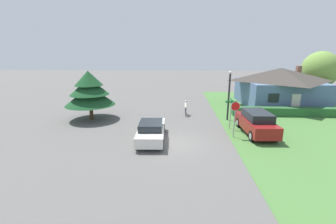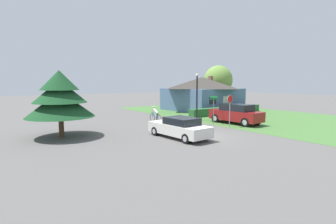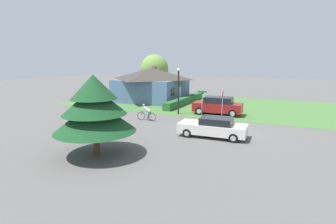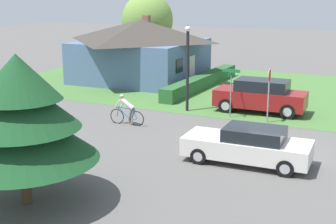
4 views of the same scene
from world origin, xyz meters
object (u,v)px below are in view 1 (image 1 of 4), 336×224
at_px(cyclist, 186,108).
at_px(stop_sign, 235,113).
at_px(deciduous_tree_right, 320,70).
at_px(cottage_house, 279,86).
at_px(sedan_left_lane, 151,131).
at_px(street_lamp, 229,92).
at_px(parked_suv_right, 256,123).
at_px(street_name_sign, 231,108).
at_px(conifer_tall_near, 89,90).

height_order(cyclist, stop_sign, stop_sign).
bearing_deg(deciduous_tree_right, cottage_house, -155.16).
relative_size(sedan_left_lane, stop_sign, 1.77).
bearing_deg(street_lamp, parked_suv_right, -68.64).
bearing_deg(cottage_house, stop_sign, -126.43).
bearing_deg(street_lamp, stop_sign, -95.77).
distance_m(cottage_house, stop_sign, 13.94).
bearing_deg(cottage_house, street_name_sign, -131.07).
bearing_deg(stop_sign, deciduous_tree_right, -139.03).
distance_m(conifer_tall_near, deciduous_tree_right, 28.12).
xyz_separation_m(sedan_left_lane, parked_suv_right, (7.86, 1.72, 0.21)).
distance_m(cyclist, deciduous_tree_right, 19.46).
bearing_deg(cyclist, stop_sign, -152.15).
distance_m(sedan_left_lane, deciduous_tree_right, 25.21).
relative_size(sedan_left_lane, street_lamp, 1.03).
height_order(sedan_left_lane, conifer_tall_near, conifer_tall_near).
xyz_separation_m(sedan_left_lane, cyclist, (2.58, 6.82, 0.03)).
distance_m(sedan_left_lane, street_name_sign, 6.81).
distance_m(cyclist, street_lamp, 4.55).
distance_m(street_lamp, conifer_tall_near, 12.77).
height_order(cyclist, conifer_tall_near, conifer_tall_near).
relative_size(sedan_left_lane, deciduous_tree_right, 0.75).
bearing_deg(cottage_house, sedan_left_lane, -140.44).
height_order(stop_sign, street_name_sign, stop_sign).
height_order(sedan_left_lane, parked_suv_right, parked_suv_right).
xyz_separation_m(cottage_house, cyclist, (-11.21, -5.55, -1.57)).
bearing_deg(deciduous_tree_right, street_name_sign, -138.00).
relative_size(cottage_house, conifer_tall_near, 2.06).
bearing_deg(street_name_sign, cottage_house, 51.23).
distance_m(cyclist, stop_sign, 6.98).
bearing_deg(stop_sign, conifer_tall_near, -23.59).
bearing_deg(cottage_house, conifer_tall_near, -162.13).
bearing_deg(cyclist, deciduous_tree_right, -65.89).
relative_size(parked_suv_right, deciduous_tree_right, 0.76).
distance_m(cyclist, conifer_tall_near, 9.32).
height_order(stop_sign, conifer_tall_near, conifer_tall_near).
distance_m(cottage_house, street_lamp, 10.17).
distance_m(cyclist, street_name_sign, 5.45).
height_order(street_name_sign, conifer_tall_near, conifer_tall_near).
bearing_deg(street_name_sign, deciduous_tree_right, 42.00).
xyz_separation_m(cottage_house, stop_sign, (-7.82, -11.54, -0.41)).
bearing_deg(sedan_left_lane, parked_suv_right, -80.49).
xyz_separation_m(stop_sign, street_name_sign, (0.14, 1.97, -0.13)).
relative_size(parked_suv_right, street_lamp, 1.05).
bearing_deg(sedan_left_lane, cottage_house, -50.96).
xyz_separation_m(cottage_house, street_name_sign, (-7.68, -9.57, -0.53)).
xyz_separation_m(stop_sign, conifer_tall_near, (-12.30, 4.14, 0.85)).
bearing_deg(street_lamp, conifer_tall_near, -178.27).
xyz_separation_m(stop_sign, deciduous_tree_right, (13.87, 14.34, 2.13)).
bearing_deg(sedan_left_lane, cyclist, -23.58).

